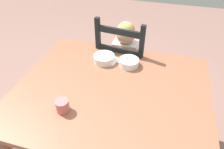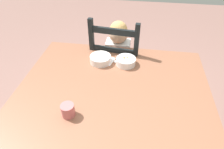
# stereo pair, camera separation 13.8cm
# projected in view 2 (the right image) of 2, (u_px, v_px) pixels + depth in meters

# --- Properties ---
(dining_table) EXTENTS (1.30, 1.08, 0.77)m
(dining_table) POSITION_uv_depth(u_px,v_px,m) (113.00, 99.00, 1.43)
(dining_table) COLOR #905A41
(dining_table) RESTS_ON ground
(dining_chair) EXTENTS (0.46, 0.46, 1.05)m
(dining_chair) POSITION_uv_depth(u_px,v_px,m) (117.00, 69.00, 2.01)
(dining_chair) COLOR black
(dining_chair) RESTS_ON ground
(child_figure) EXTENTS (0.32, 0.31, 0.98)m
(child_figure) POSITION_uv_depth(u_px,v_px,m) (118.00, 56.00, 1.90)
(child_figure) COLOR white
(child_figure) RESTS_ON ground
(bowl_of_peas) EXTENTS (0.17, 0.17, 0.06)m
(bowl_of_peas) POSITION_uv_depth(u_px,v_px,m) (100.00, 59.00, 1.59)
(bowl_of_peas) COLOR white
(bowl_of_peas) RESTS_ON dining_table
(bowl_of_carrots) EXTENTS (0.15, 0.15, 0.06)m
(bowl_of_carrots) POSITION_uv_depth(u_px,v_px,m) (126.00, 61.00, 1.57)
(bowl_of_carrots) COLOR white
(bowl_of_carrots) RESTS_ON dining_table
(spoon) EXTENTS (0.14, 0.05, 0.01)m
(spoon) POSITION_uv_depth(u_px,v_px,m) (119.00, 62.00, 1.61)
(spoon) COLOR silver
(spoon) RESTS_ON dining_table
(drinking_cup) EXTENTS (0.08, 0.08, 0.08)m
(drinking_cup) POSITION_uv_depth(u_px,v_px,m) (68.00, 110.00, 1.17)
(drinking_cup) COLOR #CF6869
(drinking_cup) RESTS_ON dining_table
(paper_napkin) EXTENTS (0.16, 0.15, 0.00)m
(paper_napkin) POSITION_uv_depth(u_px,v_px,m) (105.00, 60.00, 1.63)
(paper_napkin) COLOR white
(paper_napkin) RESTS_ON dining_table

